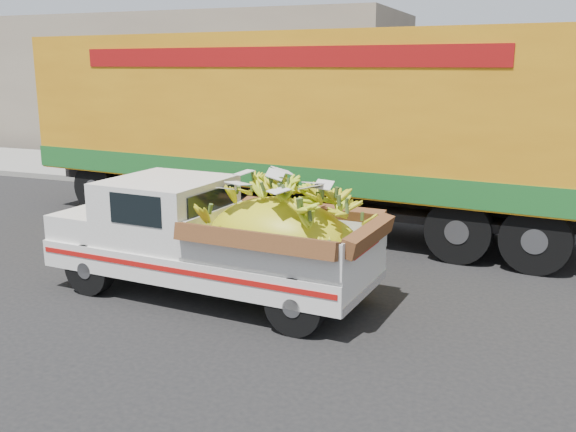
% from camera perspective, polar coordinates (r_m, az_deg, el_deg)
% --- Properties ---
extents(ground, '(100.00, 100.00, 0.00)m').
position_cam_1_polar(ground, '(10.80, -13.08, -4.37)').
color(ground, black).
rests_on(ground, ground).
extents(curb, '(60.00, 0.25, 0.15)m').
position_cam_1_polar(curb, '(15.89, -0.70, 1.92)').
color(curb, gray).
rests_on(curb, ground).
extents(sidewalk, '(60.00, 4.00, 0.14)m').
position_cam_1_polar(sidewalk, '(17.81, 1.91, 3.14)').
color(sidewalk, gray).
rests_on(sidewalk, ground).
extents(building_left, '(18.00, 6.00, 5.00)m').
position_cam_1_polar(building_left, '(26.40, -10.28, 11.57)').
color(building_left, gray).
rests_on(building_left, ground).
extents(pickup_truck, '(4.76, 2.02, 1.63)m').
position_cam_1_polar(pickup_truck, '(8.87, -4.99, -2.04)').
color(pickup_truck, black).
rests_on(pickup_truck, ground).
extents(semi_trailer, '(12.04, 3.75, 3.80)m').
position_cam_1_polar(semi_trailer, '(12.81, 1.04, 8.41)').
color(semi_trailer, black).
rests_on(semi_trailer, ground).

